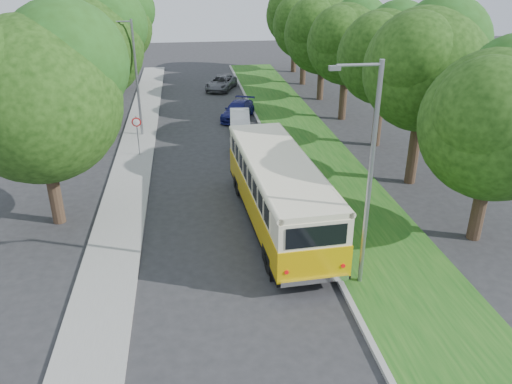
{
  "coord_description": "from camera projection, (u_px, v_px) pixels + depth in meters",
  "views": [
    {
      "loc": [
        -1.55,
        -16.9,
        10.59
      ],
      "look_at": [
        1.25,
        2.69,
        1.5
      ],
      "focal_mm": 35.0,
      "sensor_mm": 36.0,
      "label": 1
    }
  ],
  "objects": [
    {
      "name": "warning_sign",
      "position": [
        137.0,
        129.0,
        29.3
      ],
      "size": [
        0.56,
        0.1,
        2.5
      ],
      "color": "gray",
      "rests_on": "ground"
    },
    {
      "name": "curb",
      "position": [
        296.0,
        196.0,
        24.75
      ],
      "size": [
        0.2,
        70.0,
        0.15
      ],
      "primitive_type": "cube",
      "color": "gray",
      "rests_on": "ground"
    },
    {
      "name": "sidewalk",
      "position": [
        123.0,
        207.0,
        23.68
      ],
      "size": [
        2.2,
        70.0,
        0.12
      ],
      "primitive_type": "cube",
      "color": "gray",
      "rests_on": "ground"
    },
    {
      "name": "car_grey",
      "position": [
        221.0,
        83.0,
        45.64
      ],
      "size": [
        3.51,
        4.94,
        1.25
      ],
      "primitive_type": "imported",
      "rotation": [
        0.0,
        0.0,
        -0.36
      ],
      "color": "#5A5B61",
      "rests_on": "ground"
    },
    {
      "name": "treeline",
      "position": [
        252.0,
        39.0,
        33.94
      ],
      "size": [
        24.27,
        41.91,
        9.46
      ],
      "color": "#332319",
      "rests_on": "ground"
    },
    {
      "name": "ground",
      "position": [
        235.0,
        256.0,
        19.82
      ],
      "size": [
        120.0,
        120.0,
        0.0
      ],
      "primitive_type": "plane",
      "color": "#29292B",
      "rests_on": "ground"
    },
    {
      "name": "car_white",
      "position": [
        240.0,
        119.0,
        34.94
      ],
      "size": [
        1.68,
        3.98,
        1.28
      ],
      "primitive_type": "imported",
      "rotation": [
        0.0,
        0.0,
        -0.09
      ],
      "color": "white",
      "rests_on": "ground"
    },
    {
      "name": "lamppost_far",
      "position": [
        135.0,
        75.0,
        31.9
      ],
      "size": [
        1.71,
        0.16,
        7.5
      ],
      "color": "gray",
      "rests_on": "ground"
    },
    {
      "name": "vintage_bus",
      "position": [
        279.0,
        193.0,
        21.48
      ],
      "size": [
        3.34,
        10.82,
        3.17
      ],
      "primitive_type": null,
      "rotation": [
        0.0,
        0.0,
        0.06
      ],
      "color": "#DBAC06",
      "rests_on": "ground"
    },
    {
      "name": "car_silver",
      "position": [
        253.0,
        148.0,
        29.22
      ],
      "size": [
        2.74,
        4.64,
        1.48
      ],
      "primitive_type": "imported",
      "rotation": [
        0.0,
        0.0,
        0.24
      ],
      "color": "#9D9EA2",
      "rests_on": "ground"
    },
    {
      "name": "lamppost_near",
      "position": [
        368.0,
        172.0,
        16.29
      ],
      "size": [
        1.71,
        0.16,
        8.0
      ],
      "color": "gray",
      "rests_on": "ground"
    },
    {
      "name": "car_blue",
      "position": [
        238.0,
        110.0,
        37.1
      ],
      "size": [
        3.26,
        4.68,
        1.26
      ],
      "primitive_type": "imported",
      "rotation": [
        0.0,
        0.0,
        -0.38
      ],
      "color": "navy",
      "rests_on": "ground"
    },
    {
      "name": "grass_verge",
      "position": [
        342.0,
        193.0,
        25.06
      ],
      "size": [
        4.5,
        70.0,
        0.13
      ],
      "primitive_type": "cube",
      "color": "#164E14",
      "rests_on": "ground"
    }
  ]
}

